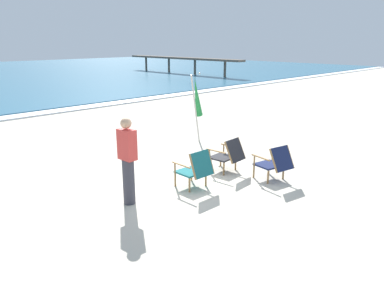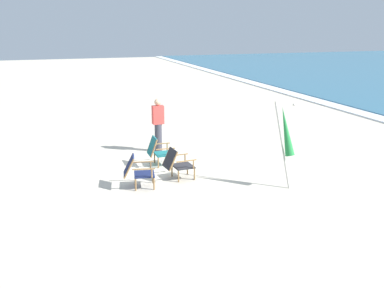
# 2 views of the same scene
# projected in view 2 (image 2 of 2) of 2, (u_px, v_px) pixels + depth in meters

# --- Properties ---
(ground_plane) EXTENTS (80.00, 80.00, 0.00)m
(ground_plane) POSITION_uv_depth(u_px,v_px,m) (181.00, 165.00, 12.53)
(ground_plane) COLOR beige
(beach_chair_far_center) EXTENTS (0.70, 0.83, 0.79)m
(beach_chair_far_center) POSITION_uv_depth(u_px,v_px,m) (137.00, 170.00, 10.72)
(beach_chair_far_center) COLOR #19234C
(beach_chair_far_center) RESTS_ON ground
(beach_chair_back_left) EXTENTS (0.61, 0.69, 0.82)m
(beach_chair_back_left) POSITION_uv_depth(u_px,v_px,m) (159.00, 150.00, 12.36)
(beach_chair_back_left) COLOR #196066
(beach_chair_back_left) RESTS_ON ground
(beach_chair_mid_center) EXTENTS (0.63, 0.77, 0.80)m
(beach_chair_mid_center) POSITION_uv_depth(u_px,v_px,m) (177.00, 163.00, 11.29)
(beach_chair_mid_center) COLOR #28282D
(beach_chair_mid_center) RESTS_ON ground
(umbrella_furled_green) EXTENTS (0.66, 0.38, 2.06)m
(umbrella_furled_green) POSITION_uv_depth(u_px,v_px,m) (286.00, 132.00, 10.54)
(umbrella_furled_green) COLOR #B7B2A8
(umbrella_furled_green) RESTS_ON ground
(person_near_chairs) EXTENTS (0.22, 0.35, 1.63)m
(person_near_chairs) POSITION_uv_depth(u_px,v_px,m) (158.00, 125.00, 13.65)
(person_near_chairs) COLOR #383842
(person_near_chairs) RESTS_ON ground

